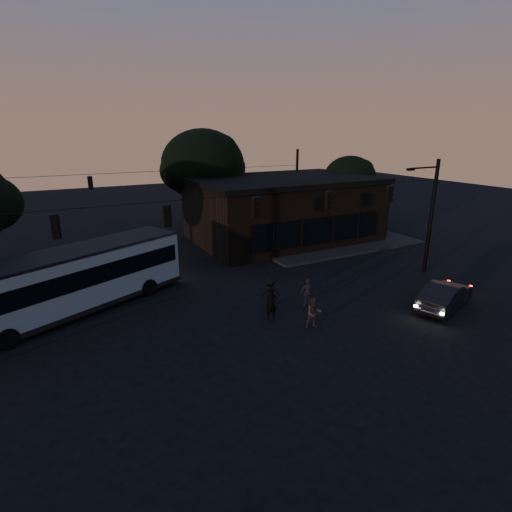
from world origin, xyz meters
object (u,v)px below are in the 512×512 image
building (283,209)px  pedestrian_a (271,304)px  car (445,295)px  bus (76,277)px  pedestrian_b (314,313)px  pedestrian_c (308,293)px  pedestrian_d (271,293)px

building → pedestrian_a: (-8.89, -13.43, -1.86)m
car → bus: bearing=44.2°
pedestrian_a → pedestrian_b: bearing=-40.3°
bus → car: 19.64m
bus → pedestrian_b: 12.44m
pedestrian_a → pedestrian_c: bearing=22.4°
pedestrian_a → pedestrian_d: size_ratio=1.03×
building → bus: size_ratio=1.30×
building → pedestrian_d: 14.69m
pedestrian_a → pedestrian_b: 2.21m
bus → pedestrian_a: bus is taller
bus → pedestrian_c: size_ratio=7.47×
pedestrian_a → pedestrian_d: pedestrian_a is taller
bus → pedestrian_d: 10.27m
building → pedestrian_b: 17.05m
pedestrian_d → pedestrian_c: bearing=179.8°
pedestrian_c → pedestrian_d: 2.02m
building → pedestrian_c: 14.56m
bus → pedestrian_d: bearing=-50.6°
car → pedestrian_b: bearing=61.0°
building → pedestrian_d: bearing=-124.1°
car → pedestrian_b: size_ratio=2.77×
pedestrian_c → car: bearing=162.1°
car → pedestrian_d: size_ratio=2.68×
building → car: bearing=-89.7°
car → pedestrian_c: (-6.42, 3.63, 0.07)m
pedestrian_b → pedestrian_d: size_ratio=0.97×
bus → pedestrian_d: (9.19, -4.45, -1.04)m
car → pedestrian_c: pedestrian_c is taller
car → pedestrian_b: 7.74m
building → pedestrian_c: building is taller
pedestrian_b → pedestrian_d: bearing=117.1°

